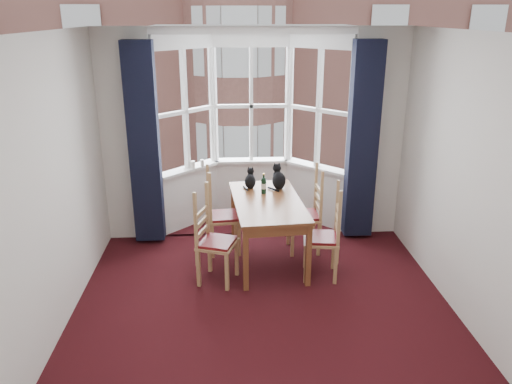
{
  "coord_description": "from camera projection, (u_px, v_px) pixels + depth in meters",
  "views": [
    {
      "loc": [
        -0.33,
        -4.22,
        2.95
      ],
      "look_at": [
        -0.04,
        1.05,
        1.05
      ],
      "focal_mm": 35.0,
      "sensor_mm": 36.0,
      "label": 1
    }
  ],
  "objects": [
    {
      "name": "wine_bottle",
      "position": [
        264.0,
        185.0,
        6.28
      ],
      "size": [
        0.07,
        0.07,
        0.26
      ],
      "color": "black",
      "rests_on": "dining_table"
    },
    {
      "name": "curtain_right",
      "position": [
        362.0,
        142.0,
        6.55
      ],
      "size": [
        0.38,
        0.22,
        2.6
      ],
      "primitive_type": "cube",
      "color": "black",
      "rests_on": "floor"
    },
    {
      "name": "chair_left_far",
      "position": [
        217.0,
        218.0,
        6.4
      ],
      "size": [
        0.44,
        0.46,
        0.92
      ],
      "color": "tan",
      "rests_on": "floor"
    },
    {
      "name": "tenement_building",
      "position": [
        237.0,
        53.0,
        17.6
      ],
      "size": [
        18.4,
        7.8,
        15.2
      ],
      "color": "#91574B",
      "rests_on": "street"
    },
    {
      "name": "ceiling",
      "position": [
        268.0,
        33.0,
        4.04
      ],
      "size": [
        4.5,
        4.5,
        0.0
      ],
      "primitive_type": "plane",
      "rotation": [
        3.14,
        0.0,
        0.0
      ],
      "color": "white",
      "rests_on": "floor"
    },
    {
      "name": "bay_window",
      "position": [
        252.0,
        128.0,
        7.1
      ],
      "size": [
        2.76,
        0.94,
        2.8
      ],
      "color": "white",
      "rests_on": "floor"
    },
    {
      "name": "candle_short",
      "position": [
        202.0,
        164.0,
        7.1
      ],
      "size": [
        0.06,
        0.06,
        0.11
      ],
      "primitive_type": "cylinder",
      "color": "white",
      "rests_on": "bay_window"
    },
    {
      "name": "street",
      "position": [
        233.0,
        139.0,
        37.31
      ],
      "size": [
        80.0,
        80.0,
        0.0
      ],
      "primitive_type": "plane",
      "color": "#333335",
      "rests_on": "ground"
    },
    {
      "name": "wall_back_pier_right",
      "position": [
        376.0,
        135.0,
        6.71
      ],
      "size": [
        0.7,
        0.12,
        2.8
      ],
      "primitive_type": "cube",
      "color": "silver",
      "rests_on": "floor"
    },
    {
      "name": "chair_right_near",
      "position": [
        329.0,
        239.0,
        5.79
      ],
      "size": [
        0.45,
        0.47,
        0.92
      ],
      "color": "tan",
      "rests_on": "floor"
    },
    {
      "name": "chair_left_near",
      "position": [
        210.0,
        243.0,
        5.7
      ],
      "size": [
        0.51,
        0.53,
        0.92
      ],
      "color": "tan",
      "rests_on": "floor"
    },
    {
      "name": "wall_back_pier_left",
      "position": [
        128.0,
        138.0,
        6.54
      ],
      "size": [
        0.7,
        0.12,
        2.8
      ],
      "primitive_type": "cube",
      "color": "silver",
      "rests_on": "floor"
    },
    {
      "name": "dining_table",
      "position": [
        267.0,
        207.0,
        6.11
      ],
      "size": [
        0.93,
        1.57,
        0.8
      ],
      "color": "brown",
      "rests_on": "floor"
    },
    {
      "name": "wall_near",
      "position": [
        302.0,
        356.0,
        2.4
      ],
      "size": [
        4.0,
        0.0,
        4.0
      ],
      "primitive_type": "plane",
      "rotation": [
        -1.57,
        0.0,
        0.0
      ],
      "color": "silver",
      "rests_on": "floor"
    },
    {
      "name": "chair_right_far",
      "position": [
        311.0,
        216.0,
        6.45
      ],
      "size": [
        0.41,
        0.43,
        0.92
      ],
      "color": "tan",
      "rests_on": "floor"
    },
    {
      "name": "curtain_left",
      "position": [
        144.0,
        145.0,
        6.4
      ],
      "size": [
        0.38,
        0.22,
        2.6
      ],
      "primitive_type": "cube",
      "color": "black",
      "rests_on": "floor"
    },
    {
      "name": "cat_left",
      "position": [
        250.0,
        180.0,
        6.47
      ],
      "size": [
        0.17,
        0.22,
        0.28
      ],
      "color": "black",
      "rests_on": "dining_table"
    },
    {
      "name": "cat_right",
      "position": [
        279.0,
        179.0,
        6.45
      ],
      "size": [
        0.23,
        0.28,
        0.34
      ],
      "color": "black",
      "rests_on": "dining_table"
    },
    {
      "name": "candle_tall",
      "position": [
        193.0,
        165.0,
        7.07
      ],
      "size": [
        0.06,
        0.06,
        0.11
      ],
      "primitive_type": "cylinder",
      "color": "white",
      "rests_on": "bay_window"
    },
    {
      "name": "wall_right",
      "position": [
        482.0,
        191.0,
        4.62
      ],
      "size": [
        0.0,
        4.5,
        4.5
      ],
      "primitive_type": "plane",
      "rotation": [
        1.57,
        0.0,
        -1.57
      ],
      "color": "silver",
      "rests_on": "floor"
    },
    {
      "name": "floor",
      "position": [
        266.0,
        326.0,
        4.99
      ],
      "size": [
        4.5,
        4.5,
        0.0
      ],
      "primitive_type": "plane",
      "color": "black",
      "rests_on": "ground"
    },
    {
      "name": "wall_left",
      "position": [
        41.0,
        199.0,
        4.41
      ],
      "size": [
        0.0,
        4.5,
        4.5
      ],
      "primitive_type": "plane",
      "rotation": [
        1.57,
        0.0,
        1.57
      ],
      "color": "silver",
      "rests_on": "floor"
    }
  ]
}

